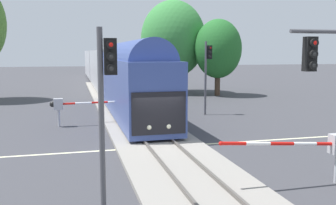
{
  "coord_description": "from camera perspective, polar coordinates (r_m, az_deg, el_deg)",
  "views": [
    {
      "loc": [
        -4.11,
        -17.85,
        4.72
      ],
      "look_at": [
        0.86,
        1.69,
        2.0
      ],
      "focal_mm": 40.27,
      "sensor_mm": 36.0,
      "label": 1
    }
  ],
  "objects": [
    {
      "name": "traffic_signal_median",
      "position": [
        10.53,
        -9.38,
        1.55
      ],
      "size": [
        0.53,
        0.38,
        5.39
      ],
      "color": "#4C4C51",
      "rests_on": "ground"
    },
    {
      "name": "crossing_gate_far",
      "position": [
        24.69,
        -14.81,
        -0.32
      ],
      "size": [
        5.75,
        0.4,
        1.8
      ],
      "color": "#B7B7BC",
      "rests_on": "ground"
    },
    {
      "name": "crossing_gate_near",
      "position": [
        14.56,
        22.81,
        -6.03
      ],
      "size": [
        5.1,
        0.4,
        1.81
      ],
      "color": "#B7B7BC",
      "rests_on": "ground"
    },
    {
      "name": "oak_far_right",
      "position": [
        41.09,
        7.58,
        8.04
      ],
      "size": [
        5.05,
        5.05,
        8.2
      ],
      "color": "#4C3828",
      "rests_on": "ground"
    },
    {
      "name": "traffic_signal_far_side",
      "position": [
        28.26,
        6.0,
        5.53
      ],
      "size": [
        0.53,
        0.38,
        5.49
      ],
      "color": "#4C4C51",
      "rests_on": "ground"
    },
    {
      "name": "elm_centre_background",
      "position": [
        43.56,
        0.79,
        9.58
      ],
      "size": [
        7.37,
        7.37,
        10.55
      ],
      "color": "#4C3828",
      "rests_on": "ground"
    },
    {
      "name": "railway_track",
      "position": [
        18.89,
        -1.27,
        -6.49
      ],
      "size": [
        4.4,
        80.0,
        0.32
      ],
      "color": "gray",
      "rests_on": "ground"
    },
    {
      "name": "ground_plane",
      "position": [
        18.92,
        -1.27,
        -6.77
      ],
      "size": [
        220.0,
        220.0,
        0.0
      ],
      "primitive_type": "plane",
      "color": "#3D3D42"
    },
    {
      "name": "road_centre_stripe",
      "position": [
        18.91,
        -1.27,
        -6.76
      ],
      "size": [
        44.0,
        0.2,
        0.01
      ],
      "color": "beige",
      "rests_on": "ground"
    },
    {
      "name": "commuter_train",
      "position": [
        47.03,
        -9.28,
        5.16
      ],
      "size": [
        3.04,
        61.82,
        5.16
      ],
      "color": "#384C93",
      "rests_on": "railway_track"
    }
  ]
}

